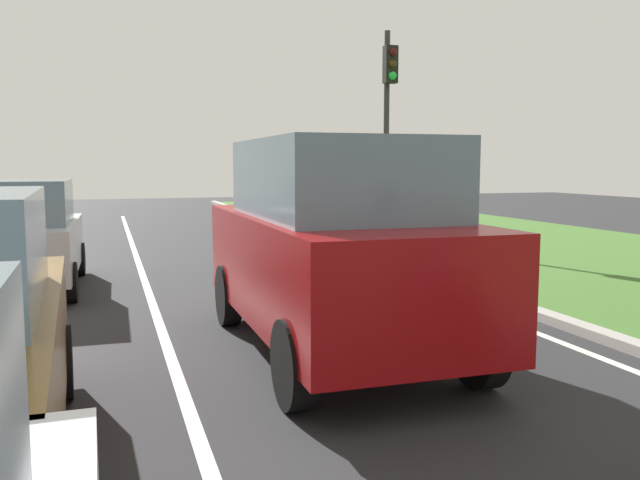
{
  "coord_description": "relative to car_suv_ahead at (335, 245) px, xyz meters",
  "views": [
    {
      "loc": [
        -1.29,
        3.0,
        2.02
      ],
      "look_at": [
        0.93,
        9.83,
        1.2
      ],
      "focal_mm": 37.05,
      "sensor_mm": 36.0,
      "label": 1
    }
  ],
  "objects": [
    {
      "name": "car_hatchback_far",
      "position": [
        -3.6,
        4.84,
        -0.28
      ],
      "size": [
        1.77,
        3.72,
        1.78
      ],
      "rotation": [
        0.0,
        0.0,
        -0.01
      ],
      "color": "#B7BABF",
      "rests_on": "ground"
    },
    {
      "name": "grass_verge_right",
      "position": [
        7.49,
        4.41,
        -1.14
      ],
      "size": [
        9.0,
        48.0,
        0.06
      ],
      "primitive_type": "cube",
      "color": "#3D6628",
      "rests_on": "ground"
    },
    {
      "name": "curb_right",
      "position": [
        3.09,
        4.41,
        -1.11
      ],
      "size": [
        0.24,
        48.0,
        0.12
      ],
      "primitive_type": "cube",
      "color": "#9E9B93",
      "rests_on": "ground"
    },
    {
      "name": "ground_plane",
      "position": [
        -1.01,
        4.41,
        -1.17
      ],
      "size": [
        60.0,
        60.0,
        0.0
      ],
      "primitive_type": "plane",
      "color": "#262628"
    },
    {
      "name": "car_suv_ahead",
      "position": [
        0.0,
        0.0,
        0.0
      ],
      "size": [
        1.97,
        4.5,
        2.28
      ],
      "rotation": [
        0.0,
        0.0,
        -0.0
      ],
      "color": "maroon",
      "rests_on": "ground"
    },
    {
      "name": "lane_line_right_edge",
      "position": [
        2.59,
        4.41,
        -1.16
      ],
      "size": [
        0.12,
        32.0,
        0.01
      ],
      "primitive_type": "cube",
      "color": "silver",
      "rests_on": "ground"
    },
    {
      "name": "traffic_light_near_right",
      "position": [
        4.43,
        8.66,
        2.34
      ],
      "size": [
        0.32,
        0.5,
        5.3
      ],
      "color": "#2D2D2D",
      "rests_on": "ground"
    },
    {
      "name": "lane_line_center",
      "position": [
        -1.71,
        4.41,
        -1.16
      ],
      "size": [
        0.12,
        32.0,
        0.01
      ],
      "primitive_type": "cube",
      "color": "silver",
      "rests_on": "ground"
    }
  ]
}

